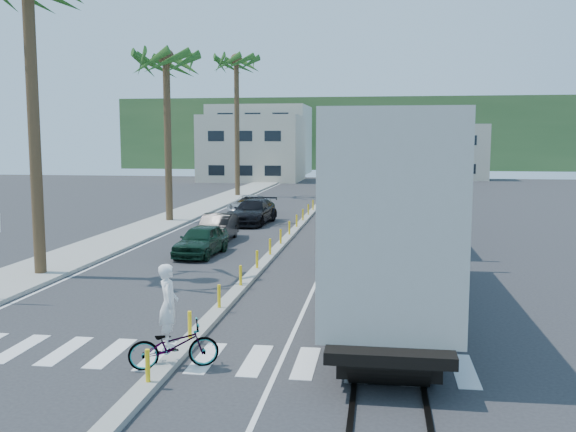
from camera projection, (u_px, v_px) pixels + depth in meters
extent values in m
plane|color=#28282B|center=(201.00, 332.00, 17.38)|extent=(140.00, 140.00, 0.00)
cube|color=gray|center=(181.00, 215.00, 43.14)|extent=(3.00, 90.00, 0.15)
cube|color=black|center=(373.00, 214.00, 44.28)|extent=(0.12, 100.00, 0.06)
cube|color=black|center=(394.00, 214.00, 44.07)|extent=(0.12, 100.00, 0.06)
cube|color=gray|center=(297.00, 228.00, 37.02)|extent=(0.45, 60.00, 0.15)
cylinder|color=yellow|center=(148.00, 366.00, 13.39)|extent=(0.10, 0.10, 0.70)
cylinder|color=yellow|center=(190.00, 325.00, 16.34)|extent=(0.10, 0.10, 0.70)
cylinder|color=yellow|center=(219.00, 296.00, 19.29)|extent=(0.10, 0.10, 0.70)
cylinder|color=yellow|center=(241.00, 275.00, 22.23)|extent=(0.10, 0.10, 0.70)
cylinder|color=yellow|center=(257.00, 259.00, 25.18)|extent=(0.10, 0.10, 0.70)
cylinder|color=yellow|center=(270.00, 247.00, 28.13)|extent=(0.10, 0.10, 0.70)
cylinder|color=yellow|center=(281.00, 236.00, 31.08)|extent=(0.10, 0.10, 0.70)
cylinder|color=yellow|center=(289.00, 228.00, 34.02)|extent=(0.10, 0.10, 0.70)
cylinder|color=yellow|center=(297.00, 221.00, 36.97)|extent=(0.10, 0.10, 0.70)
cylinder|color=yellow|center=(303.00, 215.00, 39.92)|extent=(0.10, 0.10, 0.70)
cylinder|color=yellow|center=(308.00, 209.00, 42.87)|extent=(0.10, 0.10, 0.70)
cylinder|color=yellow|center=(313.00, 205.00, 45.81)|extent=(0.10, 0.10, 0.70)
cylinder|color=yellow|center=(317.00, 201.00, 48.76)|extent=(0.10, 0.10, 0.70)
cylinder|color=yellow|center=(321.00, 197.00, 51.71)|extent=(0.10, 0.10, 0.70)
cylinder|color=yellow|center=(324.00, 194.00, 54.66)|extent=(0.10, 0.10, 0.70)
cylinder|color=yellow|center=(327.00, 191.00, 57.60)|extent=(0.10, 0.10, 0.70)
cube|color=silver|center=(178.00, 356.00, 15.41)|extent=(14.00, 2.20, 0.01)
cube|color=silver|center=(206.00, 217.00, 42.91)|extent=(0.12, 90.00, 0.01)
cube|color=silver|center=(345.00, 219.00, 41.59)|extent=(0.12, 90.00, 0.01)
cube|color=beige|center=(388.00, 224.00, 19.08)|extent=(3.00, 12.88, 3.40)
cylinder|color=beige|center=(389.00, 166.00, 18.88)|extent=(2.90, 12.58, 2.90)
cube|color=black|center=(387.00, 296.00, 19.34)|extent=(2.60, 12.88, 1.00)
cube|color=beige|center=(385.00, 186.00, 33.82)|extent=(3.00, 12.88, 3.40)
cylinder|color=beige|center=(386.00, 154.00, 33.61)|extent=(2.90, 12.58, 2.90)
cube|color=black|center=(384.00, 228.00, 34.08)|extent=(2.60, 12.88, 1.00)
cube|color=beige|center=(384.00, 172.00, 48.56)|extent=(3.00, 12.88, 3.40)
cylinder|color=beige|center=(384.00, 149.00, 48.35)|extent=(2.90, 12.58, 2.90)
cube|color=black|center=(383.00, 201.00, 48.82)|extent=(2.60, 12.88, 1.00)
cube|color=#4C4C4F|center=(383.00, 180.00, 64.47)|extent=(3.00, 17.00, 0.50)
cube|color=#C48F13|center=(383.00, 165.00, 63.31)|extent=(2.70, 12.24, 2.60)
cube|color=#C48F13|center=(383.00, 160.00, 69.93)|extent=(3.00, 3.74, 3.20)
cube|color=black|center=(383.00, 186.00, 64.55)|extent=(2.60, 13.60, 0.90)
cylinder|color=brown|center=(34.00, 131.00, 23.75)|extent=(0.44, 0.44, 11.00)
cylinder|color=brown|center=(168.00, 142.00, 39.57)|extent=(0.44, 0.44, 10.00)
sphere|color=#285219|center=(166.00, 57.00, 38.95)|extent=(3.20, 3.20, 3.20)
cylinder|color=brown|center=(237.00, 130.00, 57.10)|extent=(0.44, 0.44, 12.00)
sphere|color=#285219|center=(236.00, 59.00, 56.36)|extent=(3.20, 3.20, 3.20)
cube|color=beige|center=(253.00, 148.00, 79.38)|extent=(12.00, 10.00, 8.00)
cube|color=beige|center=(261.00, 140.00, 95.26)|extent=(14.00, 12.00, 10.00)
cube|color=beige|center=(437.00, 152.00, 84.03)|extent=(12.00, 10.00, 7.00)
cube|color=#385628|center=(355.00, 134.00, 114.91)|extent=(80.00, 20.00, 12.00)
imported|color=black|center=(201.00, 240.00, 28.66)|extent=(2.21, 4.26, 1.37)
imported|color=black|center=(217.00, 228.00, 32.73)|extent=(1.66, 4.28, 1.39)
imported|color=black|center=(253.00, 212.00, 39.27)|extent=(3.01, 5.54, 1.50)
imported|color=#A3A5A8|center=(249.00, 205.00, 43.84)|extent=(2.68, 5.07, 1.35)
imported|color=#9EA0A5|center=(174.00, 345.00, 14.59)|extent=(2.08, 2.52, 1.07)
imported|color=white|center=(169.00, 305.00, 14.49)|extent=(0.98, 0.90, 1.87)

